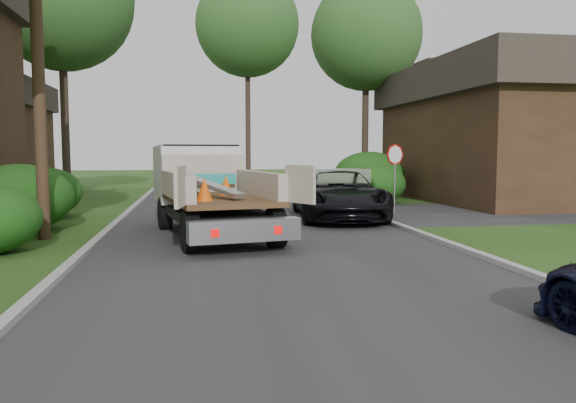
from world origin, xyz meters
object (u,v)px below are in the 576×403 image
at_px(black_pickup, 338,195).
at_px(tree_right_far, 366,35).
at_px(house_right, 519,131).
at_px(flatbed_truck, 205,185).
at_px(stop_sign, 395,164).
at_px(utility_pole, 37,30).
at_px(tree_center_far, 247,25).

bearing_deg(black_pickup, tree_right_far, 74.55).
bearing_deg(house_right, tree_right_far, 132.51).
bearing_deg(tree_right_far, flatbed_truck, -121.89).
height_order(stop_sign, utility_pole, utility_pole).
bearing_deg(tree_right_far, house_right, -47.49).
bearing_deg(stop_sign, utility_pole, -159.38).
bearing_deg(tree_center_far, utility_pole, -106.65).
bearing_deg(house_right, utility_pole, -153.99).
bearing_deg(flatbed_truck, utility_pole, 177.99).
bearing_deg(black_pickup, house_right, 36.25).
relative_size(tree_right_far, black_pickup, 2.00).
distance_m(flatbed_truck, black_pickup, 5.00).
bearing_deg(tree_center_far, black_pickup, -87.65).
xyz_separation_m(stop_sign, flatbed_truck, (-6.66, -3.40, -0.47)).
bearing_deg(utility_pole, black_pickup, 19.75).
bearing_deg(stop_sign, flatbed_truck, -152.95).
distance_m(stop_sign, tree_right_far, 13.08).
height_order(house_right, tree_right_far, tree_right_far).
xyz_separation_m(utility_pole, tree_center_far, (7.48, 25.02, 5.81)).
height_order(utility_pole, tree_right_far, tree_right_far).
height_order(stop_sign, black_pickup, stop_sign).
xyz_separation_m(house_right, tree_right_far, (-5.50, 6.00, 5.32)).
relative_size(tree_right_far, flatbed_truck, 1.71).
height_order(utility_pole, house_right, utility_pole).
bearing_deg(tree_right_far, black_pickup, -110.95).
distance_m(stop_sign, house_right, 9.37).
relative_size(utility_pole, black_pickup, 1.74).
distance_m(stop_sign, utility_pole, 11.91).
height_order(house_right, flatbed_truck, house_right).
relative_size(stop_sign, flatbed_truck, 0.37).
relative_size(house_right, flatbed_truck, 1.93).
distance_m(house_right, black_pickup, 11.99).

